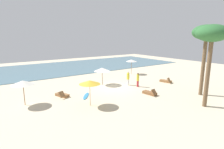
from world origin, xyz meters
TOP-DOWN VIEW (x-y plane):
  - ground_plane at (0.00, 0.00)m, footprint 60.00×60.00m
  - ocean_water at (0.00, 17.00)m, footprint 48.00×16.00m
  - umbrella_0 at (-0.38, 2.09)m, footprint 2.05×2.05m
  - umbrella_1 at (-4.98, -3.31)m, footprint 1.85×1.85m
  - umbrella_2 at (-9.68, 0.12)m, footprint 1.98×1.98m
  - umbrella_3 at (6.93, 5.02)m, footprint 1.72×1.72m
  - lounger_0 at (1.60, -4.16)m, footprint 0.82×1.74m
  - lounger_1 at (7.15, -1.75)m, footprint 1.03×1.74m
  - lounger_2 at (-6.17, 0.44)m, footprint 1.16×1.77m
  - person_0 at (2.11, 0.04)m, footprint 0.45×0.45m
  - person_1 at (2.61, -1.18)m, footprint 0.32×0.32m
  - palm_1 at (3.10, -9.15)m, footprint 2.57×2.57m
  - palm_2 at (5.89, -7.19)m, footprint 2.72×2.72m
  - surfboard at (-4.14, -0.83)m, footprint 1.70×2.07m

SIDE VIEW (x-z plane):
  - ground_plane at x=0.00m, z-range 0.00..0.00m
  - ocean_water at x=0.00m, z-range 0.00..0.06m
  - surfboard at x=-4.14m, z-range 0.00..0.07m
  - lounger_2 at x=-6.17m, z-range -0.18..0.52m
  - lounger_0 at x=1.60m, z-range -0.19..0.53m
  - lounger_1 at x=7.15m, z-range -0.20..0.54m
  - person_0 at x=2.11m, z-range 0.01..1.73m
  - person_1 at x=2.61m, z-range 0.02..1.73m
  - umbrella_0 at x=-0.38m, z-range 0.85..3.00m
  - umbrella_2 at x=-9.68m, z-range 0.92..3.14m
  - umbrella_1 at x=-4.98m, z-range 0.97..3.25m
  - umbrella_3 at x=6.93m, z-range 1.00..3.34m
  - palm_1 at x=3.10m, z-range 2.53..9.46m
  - palm_2 at x=5.89m, z-range 2.58..9.68m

